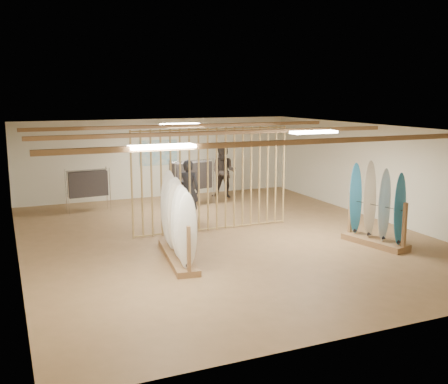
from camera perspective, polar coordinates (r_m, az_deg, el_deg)
name	(u,v)px	position (r m, az deg, el deg)	size (l,w,h in m)	color
floor	(224,237)	(13.68, 0.00, -4.94)	(12.00, 12.00, 0.00)	olive
ceiling	(224,129)	(13.21, 0.00, 6.84)	(12.00, 12.00, 0.00)	#9C9994
wall_back	(158,158)	(18.98, -7.15, 3.68)	(12.00, 12.00, 0.00)	silver
wall_front	(379,246)	(8.34, 16.52, -5.68)	(12.00, 12.00, 0.00)	silver
wall_left	(14,200)	(12.33, -21.89, -0.78)	(12.00, 12.00, 0.00)	silver
wall_right	(381,173)	(15.99, 16.72, 2.01)	(12.00, 12.00, 0.00)	silver
ceiling_slats	(224,133)	(13.21, 0.00, 6.49)	(9.50, 6.12, 0.10)	olive
light_panels	(224,132)	(13.21, 0.00, 6.58)	(1.20, 0.35, 0.06)	white
bamboo_partition	(212,180)	(14.10, -1.28, 1.35)	(4.45, 0.05, 2.78)	tan
poster	(158,153)	(18.94, -7.15, 4.27)	(1.40, 0.03, 0.90)	teal
rack_left	(178,233)	(11.78, -5.08, -4.45)	(0.83, 2.62, 1.80)	olive
rack_right	(376,218)	(13.38, 16.23, -2.76)	(0.92, 1.79, 1.99)	olive
clothing_rack_a	(88,184)	(16.91, -14.62, 0.87)	(1.29, 0.44, 1.39)	silver
clothing_rack_b	(192,176)	(17.34, -3.52, 1.80)	(1.44, 0.61, 1.56)	silver
shopper_a	(188,186)	(15.41, -3.92, 0.68)	(0.74, 0.50, 2.03)	#25262C
shopper_b	(224,168)	(18.66, -0.04, 2.61)	(1.03, 0.80, 2.13)	#362E2A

